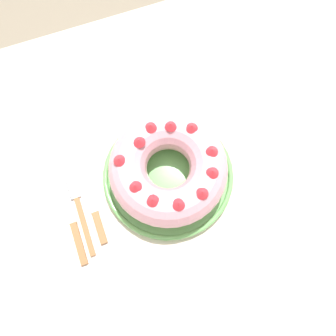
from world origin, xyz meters
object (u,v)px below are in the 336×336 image
at_px(serving_knife, 74,225).
at_px(cake_knife, 95,213).
at_px(fork, 80,209).
at_px(bundt_cake, 168,168).
at_px(serving_dish, 168,175).

xyz_separation_m(serving_knife, cake_knife, (0.06, 0.01, 0.00)).
bearing_deg(fork, bundt_cake, 1.54).
xyz_separation_m(serving_dish, cake_knife, (-0.20, -0.03, -0.01)).
bearing_deg(bundt_cake, fork, -178.92).
xyz_separation_m(bundt_cake, fork, (-0.23, -0.00, -0.06)).
bearing_deg(bundt_cake, serving_knife, -171.96).
bearing_deg(serving_dish, fork, -178.91).
bearing_deg(fork, serving_knife, -126.18).
height_order(bundt_cake, fork, bundt_cake).
bearing_deg(serving_knife, serving_dish, 6.91).
height_order(serving_knife, cake_knife, same).
xyz_separation_m(fork, serving_knife, (-0.02, -0.03, 0.00)).
xyz_separation_m(bundt_cake, cake_knife, (-0.20, -0.03, -0.06)).
distance_m(serving_dish, cake_knife, 0.20).
distance_m(bundt_cake, fork, 0.24).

